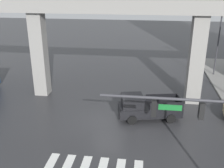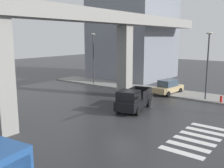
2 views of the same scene
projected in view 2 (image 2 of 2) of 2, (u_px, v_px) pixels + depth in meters
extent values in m
plane|color=#2D2D30|center=(121.00, 120.00, 21.24)|extent=(120.00, 120.00, 0.00)
cube|color=silver|center=(181.00, 153.00, 15.33)|extent=(0.55, 2.80, 0.01)
cube|color=silver|center=(188.00, 146.00, 16.19)|extent=(0.55, 2.80, 0.01)
cube|color=silver|center=(194.00, 141.00, 17.05)|extent=(0.55, 2.80, 0.01)
cube|color=silver|center=(200.00, 136.00, 17.91)|extent=(0.55, 2.80, 0.01)
cube|color=silver|center=(205.00, 131.00, 18.77)|extent=(0.55, 2.80, 0.01)
cube|color=silver|center=(210.00, 127.00, 19.63)|extent=(0.55, 2.80, 0.01)
cube|color=gray|center=(77.00, 14.00, 22.54)|extent=(48.97, 2.14, 1.20)
cube|color=gray|center=(2.00, 77.00, 17.62)|extent=(1.30, 1.30, 8.09)
cube|color=gray|center=(125.00, 61.00, 29.12)|extent=(1.30, 1.30, 8.09)
cube|color=gray|center=(166.00, 92.00, 32.01)|extent=(4.00, 36.00, 0.15)
cube|color=black|center=(134.00, 102.00, 24.27)|extent=(5.38, 2.90, 0.80)
cube|color=black|center=(128.00, 96.00, 22.83)|extent=(2.02, 2.06, 0.90)
cube|color=#3F5160|center=(126.00, 97.00, 22.41)|extent=(0.44, 1.66, 0.77)
cube|color=black|center=(147.00, 93.00, 24.79)|extent=(2.62, 0.64, 0.60)
cube|color=black|center=(130.00, 91.00, 25.53)|extent=(2.62, 0.64, 0.60)
cube|color=black|center=(143.00, 89.00, 26.36)|extent=(0.45, 1.73, 0.60)
cylinder|color=black|center=(137.00, 111.00, 22.55)|extent=(0.80, 0.43, 0.76)
cylinder|color=black|center=(118.00, 109.00, 23.32)|extent=(0.80, 0.43, 0.76)
cylinder|color=black|center=(149.00, 103.00, 25.36)|extent=(0.80, 0.43, 0.76)
cylinder|color=black|center=(131.00, 101.00, 26.12)|extent=(0.80, 0.43, 0.76)
cube|color=tan|center=(168.00, 89.00, 31.04)|extent=(4.48, 2.27, 0.64)
cube|color=#384756|center=(168.00, 83.00, 30.85)|extent=(2.40, 1.76, 0.76)
cylinder|color=black|center=(168.00, 89.00, 32.63)|extent=(0.66, 0.32, 0.64)
cylinder|color=black|center=(180.00, 91.00, 31.44)|extent=(0.66, 0.32, 0.64)
cylinder|color=black|center=(156.00, 92.00, 30.76)|extent=(0.66, 0.32, 0.64)
cylinder|color=black|center=(168.00, 94.00, 29.57)|extent=(0.66, 0.32, 0.64)
cylinder|color=#38383D|center=(207.00, 68.00, 27.33)|extent=(0.16, 0.16, 7.00)
ellipsoid|color=beige|center=(210.00, 33.00, 26.68)|extent=(0.44, 0.70, 0.24)
cylinder|color=#38383D|center=(127.00, 62.00, 33.40)|extent=(0.16, 0.16, 7.00)
ellipsoid|color=beige|center=(128.00, 34.00, 32.75)|extent=(0.44, 0.70, 0.24)
cylinder|color=#38383D|center=(93.00, 60.00, 36.89)|extent=(0.16, 0.16, 7.00)
ellipsoid|color=beige|center=(93.00, 34.00, 36.24)|extent=(0.44, 0.70, 0.24)
cylinder|color=red|center=(221.00, 100.00, 26.55)|extent=(0.24, 0.24, 0.70)
sphere|color=red|center=(221.00, 97.00, 26.48)|extent=(0.22, 0.22, 0.22)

